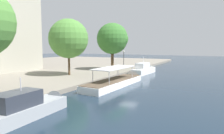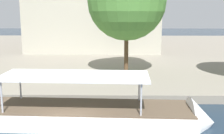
# 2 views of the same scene
# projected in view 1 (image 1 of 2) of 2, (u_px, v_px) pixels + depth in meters

# --- Properties ---
(ground_plane) EXTENTS (220.00, 220.00, 0.00)m
(ground_plane) POSITION_uv_depth(u_px,v_px,m) (128.00, 88.00, 30.44)
(ground_plane) COLOR #192838
(motor_yacht_0) EXTENTS (9.38, 2.92, 4.42)m
(motor_yacht_0) POSITION_uv_depth(u_px,v_px,m) (29.00, 109.00, 18.08)
(motor_yacht_0) COLOR #9EA3A8
(motor_yacht_0) RESTS_ON ground_plane
(tour_boat_1) EXTENTS (14.85, 3.83, 4.16)m
(tour_boat_1) POSITION_uv_depth(u_px,v_px,m) (117.00, 83.00, 32.54)
(tour_boat_1) COLOR white
(tour_boat_1) RESTS_ON ground_plane
(motor_yacht_2) EXTENTS (9.52, 3.00, 4.51)m
(motor_yacht_2) POSITION_uv_depth(u_px,v_px,m) (144.00, 70.00, 46.12)
(motor_yacht_2) COLOR white
(motor_yacht_2) RESTS_ON ground_plane
(mooring_bollard_0) EXTENTS (0.24, 0.24, 0.76)m
(mooring_bollard_0) POSITION_uv_depth(u_px,v_px,m) (138.00, 66.00, 52.05)
(mooring_bollard_0) COLOR #2D2D33
(mooring_bollard_0) RESTS_ON dock_promenade
(lamp_post) EXTENTS (0.41, 0.41, 4.35)m
(lamp_post) POSITION_uv_depth(u_px,v_px,m) (124.00, 57.00, 50.84)
(lamp_post) COLOR black
(lamp_post) RESTS_ON dock_promenade
(tree_3) EXTENTS (7.36, 7.92, 10.52)m
(tree_3) POSITION_uv_depth(u_px,v_px,m) (67.00, 37.00, 39.42)
(tree_3) COLOR #4C3823
(tree_3) RESTS_ON dock_promenade
(tree_4) EXTENTS (7.16, 7.25, 10.74)m
(tree_4) POSITION_uv_depth(u_px,v_px,m) (113.00, 39.00, 48.02)
(tree_4) COLOR #4C3823
(tree_4) RESTS_ON dock_promenade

